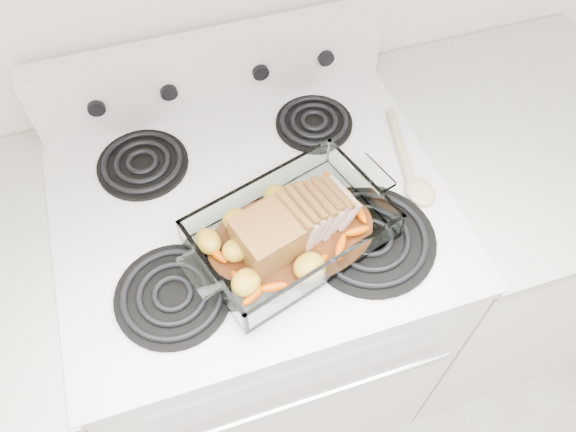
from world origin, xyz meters
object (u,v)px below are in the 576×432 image
object	(u,v)px
electric_range	(260,301)
counter_left	(4,380)
counter_right	(481,239)
pork_roast	(284,227)
baking_dish	(291,233)

from	to	relation	value
electric_range	counter_left	world-z (taller)	electric_range
counter_right	pork_roast	world-z (taller)	pork_roast
counter_right	pork_roast	distance (m)	0.83
electric_range	pork_roast	world-z (taller)	electric_range
counter_left	counter_right	distance (m)	1.33
counter_left	counter_right	xyz separation A→B (m)	(1.33, 0.00, 0.00)
electric_range	pork_roast	size ratio (longest dim) A/B	4.80
baking_dish	counter_left	bearing A→B (deg)	154.01
electric_range	baking_dish	size ratio (longest dim) A/B	3.19
counter_left	pork_roast	bearing A→B (deg)	-9.27
electric_range	counter_right	bearing A→B (deg)	-0.10
counter_left	pork_roast	size ratio (longest dim) A/B	4.00
counter_right	baking_dish	distance (m)	0.80
counter_left	counter_right	world-z (taller)	same
electric_range	counter_right	distance (m)	0.67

